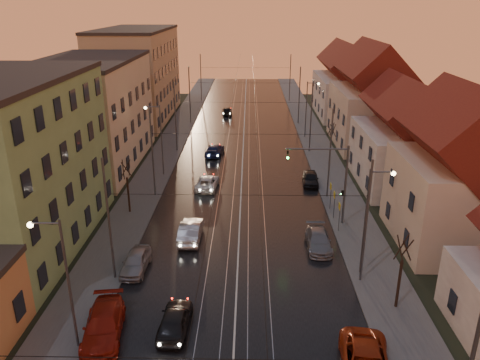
# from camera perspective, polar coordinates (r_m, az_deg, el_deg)

# --- Properties ---
(road) EXTENTS (16.00, 120.00, 0.04)m
(road) POSITION_cam_1_polar(r_m,az_deg,el_deg) (61.89, 0.38, 3.75)
(road) COLOR black
(road) RESTS_ON ground
(sidewalk_left) EXTENTS (4.00, 120.00, 0.15)m
(sidewalk_left) POSITION_cam_1_polar(r_m,az_deg,el_deg) (62.80, -8.81, 3.80)
(sidewalk_left) COLOR #4C4C4C
(sidewalk_left) RESTS_ON ground
(sidewalk_right) EXTENTS (4.00, 120.00, 0.15)m
(sidewalk_right) POSITION_cam_1_polar(r_m,az_deg,el_deg) (62.56, 9.59, 3.69)
(sidewalk_right) COLOR #4C4C4C
(sidewalk_right) RESTS_ON ground
(tram_rail_0) EXTENTS (0.06, 120.00, 0.03)m
(tram_rail_0) POSITION_cam_1_polar(r_m,az_deg,el_deg) (61.95, -1.66, 3.79)
(tram_rail_0) COLOR gray
(tram_rail_0) RESTS_ON road
(tram_rail_1) EXTENTS (0.06, 120.00, 0.03)m
(tram_rail_1) POSITION_cam_1_polar(r_m,az_deg,el_deg) (61.90, -0.34, 3.78)
(tram_rail_1) COLOR gray
(tram_rail_1) RESTS_ON road
(tram_rail_2) EXTENTS (0.06, 120.00, 0.03)m
(tram_rail_2) POSITION_cam_1_polar(r_m,az_deg,el_deg) (61.88, 1.09, 3.77)
(tram_rail_2) COLOR gray
(tram_rail_2) RESTS_ON road
(tram_rail_3) EXTENTS (0.06, 120.00, 0.03)m
(tram_rail_3) POSITION_cam_1_polar(r_m,az_deg,el_deg) (61.89, 2.42, 3.76)
(tram_rail_3) COLOR gray
(tram_rail_3) RESTS_ON road
(apartment_left_1) EXTENTS (10.00, 18.00, 13.00)m
(apartment_left_1) POSITION_cam_1_polar(r_m,az_deg,el_deg) (39.63, -26.39, 1.35)
(apartment_left_1) COLOR #69955E
(apartment_left_1) RESTS_ON ground
(apartment_left_2) EXTENTS (10.00, 20.00, 12.00)m
(apartment_left_2) POSITION_cam_1_polar(r_m,az_deg,el_deg) (57.51, -17.57, 7.60)
(apartment_left_2) COLOR #C3BB96
(apartment_left_2) RESTS_ON ground
(apartment_left_3) EXTENTS (10.00, 24.00, 14.00)m
(apartment_left_3) POSITION_cam_1_polar(r_m,az_deg,el_deg) (80.06, -12.35, 12.34)
(apartment_left_3) COLOR tan
(apartment_left_3) RESTS_ON ground
(house_right_1) EXTENTS (8.67, 10.20, 10.80)m
(house_right_1) POSITION_cam_1_polar(r_m,az_deg,el_deg) (39.91, 25.06, 0.09)
(house_right_1) COLOR beige
(house_right_1) RESTS_ON ground
(house_right_2) EXTENTS (9.18, 12.24, 9.20)m
(house_right_2) POSITION_cam_1_polar(r_m,az_deg,el_deg) (51.68, 19.46, 4.39)
(house_right_2) COLOR beige
(house_right_2) RESTS_ON ground
(house_right_3) EXTENTS (9.18, 14.28, 11.50)m
(house_right_3) POSITION_cam_1_polar(r_m,az_deg,el_deg) (65.42, 15.69, 9.14)
(house_right_3) COLOR beige
(house_right_3) RESTS_ON ground
(house_right_4) EXTENTS (9.18, 16.32, 10.00)m
(house_right_4) POSITION_cam_1_polar(r_m,az_deg,el_deg) (82.82, 12.67, 11.22)
(house_right_4) COLOR beige
(house_right_4) RESTS_ON ground
(catenary_pole_l_1) EXTENTS (0.16, 0.16, 9.00)m
(catenary_pole_l_1) POSITION_cam_1_polar(r_m,az_deg,el_deg) (32.70, -15.68, -4.88)
(catenary_pole_l_1) COLOR #595B60
(catenary_pole_l_1) RESTS_ON ground
(catenary_pole_r_1) EXTENTS (0.16, 0.16, 9.00)m
(catenary_pole_r_1) POSITION_cam_1_polar(r_m,az_deg,el_deg) (32.29, 15.12, -5.16)
(catenary_pole_r_1) COLOR #595B60
(catenary_pole_r_1) RESTS_ON ground
(catenary_pole_l_2) EXTENTS (0.16, 0.16, 9.00)m
(catenary_pole_l_2) POSITION_cam_1_polar(r_m,az_deg,el_deg) (46.24, -10.62, 3.19)
(catenary_pole_l_2) COLOR #595B60
(catenary_pole_l_2) RESTS_ON ground
(catenary_pole_r_2) EXTENTS (0.16, 0.16, 9.00)m
(catenary_pole_r_2) POSITION_cam_1_polar(r_m,az_deg,el_deg) (45.95, 10.91, 3.06)
(catenary_pole_r_2) COLOR #595B60
(catenary_pole_r_2) RESTS_ON ground
(catenary_pole_l_3) EXTENTS (0.16, 0.16, 9.00)m
(catenary_pole_l_3) POSITION_cam_1_polar(r_m,az_deg,el_deg) (60.47, -7.87, 7.54)
(catenary_pole_l_3) COLOR #595B60
(catenary_pole_l_3) RESTS_ON ground
(catenary_pole_r_3) EXTENTS (0.16, 0.16, 9.00)m
(catenary_pole_r_3) POSITION_cam_1_polar(r_m,az_deg,el_deg) (60.25, 8.65, 7.45)
(catenary_pole_r_3) COLOR #595B60
(catenary_pole_r_3) RESTS_ON ground
(catenary_pole_l_4) EXTENTS (0.16, 0.16, 9.00)m
(catenary_pole_l_4) POSITION_cam_1_polar(r_m,az_deg,el_deg) (75.00, -6.15, 10.20)
(catenary_pole_l_4) COLOR #595B60
(catenary_pole_l_4) RESTS_ON ground
(catenary_pole_r_4) EXTENTS (0.16, 0.16, 9.00)m
(catenary_pole_r_4) POSITION_cam_1_polar(r_m,az_deg,el_deg) (74.83, 7.24, 10.13)
(catenary_pole_r_4) COLOR #595B60
(catenary_pole_r_4) RESTS_ON ground
(catenary_pole_l_5) EXTENTS (0.16, 0.16, 9.00)m
(catenary_pole_l_5) POSITION_cam_1_polar(r_m,az_deg,el_deg) (92.64, -4.79, 12.29)
(catenary_pole_l_5) COLOR #595B60
(catenary_pole_l_5) RESTS_ON ground
(catenary_pole_r_5) EXTENTS (0.16, 0.16, 9.00)m
(catenary_pole_r_5) POSITION_cam_1_polar(r_m,az_deg,el_deg) (92.50, 6.12, 12.23)
(catenary_pole_r_5) COLOR #595B60
(catenary_pole_r_5) RESTS_ON ground
(street_lamp_0) EXTENTS (1.75, 0.32, 8.00)m
(street_lamp_0) POSITION_cam_1_polar(r_m,az_deg,el_deg) (26.90, -20.94, -10.53)
(street_lamp_0) COLOR #595B60
(street_lamp_0) RESTS_ON ground
(street_lamp_1) EXTENTS (1.75, 0.32, 8.00)m
(street_lamp_1) POSITION_cam_1_polar(r_m,az_deg,el_deg) (33.13, 15.64, -3.79)
(street_lamp_1) COLOR #595B60
(street_lamp_1) RESTS_ON ground
(street_lamp_2) EXTENTS (1.75, 0.32, 8.00)m
(street_lamp_2) POSITION_cam_1_polar(r_m,az_deg,el_deg) (51.87, -9.92, 5.62)
(street_lamp_2) COLOR #595B60
(street_lamp_2) RESTS_ON ground
(street_lamp_3) EXTENTS (1.75, 0.32, 8.00)m
(street_lamp_3) POSITION_cam_1_polar(r_m,az_deg,el_deg) (67.01, 8.37, 9.16)
(street_lamp_3) COLOR #595B60
(street_lamp_3) RESTS_ON ground
(traffic_light_mast) EXTENTS (5.30, 0.32, 7.20)m
(traffic_light_mast) POSITION_cam_1_polar(r_m,az_deg,el_deg) (40.23, 11.42, 0.58)
(traffic_light_mast) COLOR #595B60
(traffic_light_mast) RESTS_ON ground
(bare_tree_0) EXTENTS (1.09, 1.09, 5.11)m
(bare_tree_0) POSITION_cam_1_polar(r_m,az_deg,el_deg) (43.60, -13.51, -0.95)
(bare_tree_0) COLOR black
(bare_tree_0) RESTS_ON ground
(bare_tree_1) EXTENTS (1.09, 1.09, 5.11)m
(bare_tree_1) POSITION_cam_1_polar(r_m,az_deg,el_deg) (31.15, 18.94, -10.85)
(bare_tree_1) COLOR black
(bare_tree_1) RESTS_ON ground
(bare_tree_2) EXTENTS (1.09, 1.09, 5.11)m
(bare_tree_2) POSITION_cam_1_polar(r_m,az_deg,el_deg) (56.26, 10.98, 4.21)
(bare_tree_2) COLOR black
(bare_tree_2) RESTS_ON ground
(driving_car_0) EXTENTS (1.87, 4.33, 1.45)m
(driving_car_0) POSITION_cam_1_polar(r_m,az_deg,el_deg) (29.06, -7.94, -16.53)
(driving_car_0) COLOR black
(driving_car_0) RESTS_ON ground
(driving_car_1) EXTENTS (1.70, 4.77, 1.57)m
(driving_car_1) POSITION_cam_1_polar(r_m,az_deg,el_deg) (38.63, -6.02, -6.17)
(driving_car_1) COLOR #A2A2A7
(driving_car_1) RESTS_ON ground
(driving_car_2) EXTENTS (2.46, 4.70, 1.26)m
(driving_car_2) POSITION_cam_1_polar(r_m,az_deg,el_deg) (48.91, -4.02, -0.31)
(driving_car_2) COLOR silver
(driving_car_2) RESTS_ON ground
(driving_car_3) EXTENTS (2.48, 4.97, 1.39)m
(driving_car_3) POSITION_cam_1_polar(r_m,az_deg,el_deg) (59.54, -3.13, 3.69)
(driving_car_3) COLOR #171D46
(driving_car_3) RESTS_ON ground
(driving_car_4) EXTENTS (1.90, 4.11, 1.36)m
(driving_car_4) POSITION_cam_1_polar(r_m,az_deg,el_deg) (81.39, -1.58, 8.42)
(driving_car_4) COLOR black
(driving_car_4) RESTS_ON ground
(parked_left_2) EXTENTS (2.82, 5.46, 1.52)m
(parked_left_2) POSITION_cam_1_polar(r_m,az_deg,el_deg) (29.46, -16.30, -16.61)
(parked_left_2) COLOR maroon
(parked_left_2) RESTS_ON ground
(parked_left_3) EXTENTS (1.78, 4.18, 1.41)m
(parked_left_3) POSITION_cam_1_polar(r_m,az_deg,el_deg) (35.16, -12.59, -9.66)
(parked_left_3) COLOR #95959A
(parked_left_3) RESTS_ON ground
(parked_right_1) EXTENTS (1.86, 4.53, 1.31)m
(parked_right_1) POSITION_cam_1_polar(r_m,az_deg,el_deg) (37.75, 9.54, -7.26)
(parked_right_1) COLOR gray
(parked_right_1) RESTS_ON ground
(parked_right_2) EXTENTS (1.86, 4.09, 1.36)m
(parked_right_2) POSITION_cam_1_polar(r_m,az_deg,el_deg) (50.33, 8.59, 0.19)
(parked_right_2) COLOR black
(parked_right_2) RESTS_ON ground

